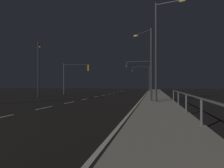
# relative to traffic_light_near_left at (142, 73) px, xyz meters

# --- Properties ---
(ground_plane) EXTENTS (112.00, 112.00, 0.00)m
(ground_plane) POSITION_rel_traffic_light_near_left_xyz_m (-4.78, -20.71, -3.92)
(ground_plane) COLOR black
(ground_plane) RESTS_ON ground
(sidewalk_right) EXTENTS (2.85, 77.00, 0.14)m
(sidewalk_right) POSITION_rel_traffic_light_near_left_xyz_m (2.81, -20.71, -3.85)
(sidewalk_right) COLOR #9E937F
(sidewalk_right) RESTS_ON ground
(lane_markings_center) EXTENTS (0.14, 50.00, 0.01)m
(lane_markings_center) POSITION_rel_traffic_light_near_left_xyz_m (-4.78, -17.21, -3.92)
(lane_markings_center) COLOR silver
(lane_markings_center) RESTS_ON ground
(lane_edge_line) EXTENTS (0.14, 53.00, 0.01)m
(lane_edge_line) POSITION_rel_traffic_light_near_left_xyz_m (1.14, -15.71, -3.92)
(lane_edge_line) COLOR silver
(lane_edge_line) RESTS_ON ground
(traffic_light_near_left) EXTENTS (3.76, 0.36, 5.38)m
(traffic_light_near_left) POSITION_rel_traffic_light_near_left_xyz_m (0.00, 0.00, 0.00)
(traffic_light_near_left) COLOR #38383D
(traffic_light_near_left) RESTS_ON sidewalk_right
(traffic_light_overhead_east) EXTENTS (4.24, 0.74, 4.97)m
(traffic_light_overhead_east) POSITION_rel_traffic_light_near_left_xyz_m (-9.59, -12.38, -0.40)
(traffic_light_overhead_east) COLOR #4C4C51
(traffic_light_overhead_east) RESTS_ON ground
(traffic_light_near_right) EXTENTS (4.42, 0.50, 5.65)m
(traffic_light_near_right) POSITION_rel_traffic_light_near_left_xyz_m (0.12, -7.57, 0.21)
(traffic_light_near_right) COLOR #38383D
(traffic_light_near_right) RESTS_ON sidewalk_right
(street_lamp_corner) EXTENTS (2.39, 0.80, 8.24)m
(street_lamp_corner) POSITION_rel_traffic_light_near_left_xyz_m (2.99, -24.64, 1.14)
(street_lamp_corner) COLOR #2D3033
(street_lamp_corner) RESTS_ON sidewalk_right
(street_lamp_far_end) EXTENTS (1.85, 1.82, 6.50)m
(street_lamp_far_end) POSITION_rel_traffic_light_near_left_xyz_m (1.92, -23.07, 0.22)
(street_lamp_far_end) COLOR #2D3033
(street_lamp_far_end) RESTS_ON sidewalk_right
(street_lamp_mid_block) EXTENTS (1.31, 2.08, 7.01)m
(street_lamp_mid_block) POSITION_rel_traffic_light_near_left_xyz_m (-12.14, -18.49, 0.35)
(street_lamp_mid_block) COLOR #2D3033
(street_lamp_mid_block) RESTS_ON ground
(barrier_fence) EXTENTS (0.09, 16.42, 0.98)m
(barrier_fence) POSITION_rel_traffic_light_near_left_xyz_m (4.09, -32.05, -3.04)
(barrier_fence) COLOR #59595E
(barrier_fence) RESTS_ON sidewalk_right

